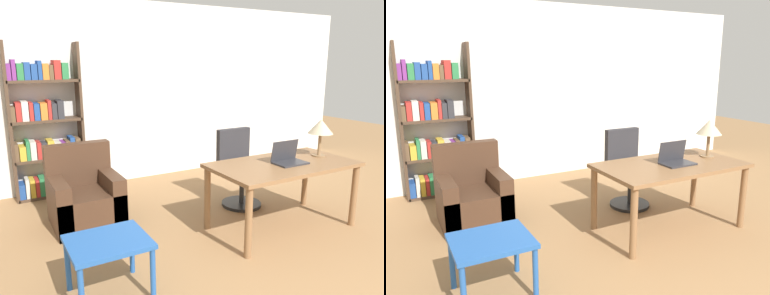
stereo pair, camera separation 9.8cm
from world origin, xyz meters
TOP-DOWN VIEW (x-y plane):
  - wall_back at (0.00, 4.53)m, footprint 8.00×0.06m
  - desk at (0.58, 2.00)m, footprint 1.60×0.85m
  - laptop at (0.62, 1.98)m, footprint 0.36×0.23m
  - table_lamp at (1.16, 2.03)m, footprint 0.28×0.28m
  - office_chair at (0.59, 2.80)m, footprint 0.51×0.51m
  - side_table_blue at (-1.48, 1.71)m, footprint 0.62×0.53m
  - armchair at (-1.30, 3.19)m, footprint 0.74×0.73m
  - bookshelf at (-1.51, 4.34)m, footprint 0.93×0.28m

SIDE VIEW (x-z plane):
  - armchair at x=-1.30m, z-range -0.16..0.74m
  - side_table_blue at x=-1.48m, z-range 0.17..0.65m
  - office_chair at x=0.59m, z-range -0.03..0.95m
  - desk at x=0.58m, z-range 0.28..1.02m
  - laptop at x=0.62m, z-range 0.68..0.92m
  - bookshelf at x=-1.51m, z-range -0.14..1.94m
  - table_lamp at x=1.16m, z-range 0.87..1.30m
  - wall_back at x=0.00m, z-range 0.00..2.70m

